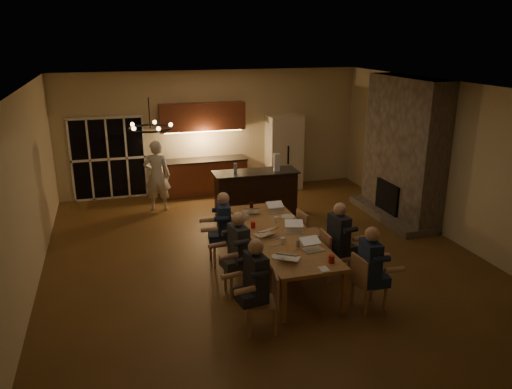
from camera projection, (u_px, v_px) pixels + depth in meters
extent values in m
plane|color=brown|center=(262.00, 256.00, 9.60)|extent=(9.00, 9.00, 0.00)
cube|color=tan|center=(212.00, 132.00, 13.24)|extent=(8.00, 0.04, 3.20)
cube|color=tan|center=(24.00, 195.00, 8.03)|extent=(0.04, 9.00, 3.20)
cube|color=tan|center=(450.00, 161.00, 10.19)|extent=(0.04, 9.00, 3.20)
cube|color=white|center=(262.00, 86.00, 8.61)|extent=(8.00, 9.00, 0.04)
cube|color=black|center=(109.00, 159.00, 12.63)|extent=(1.86, 0.08, 2.10)
cube|color=#6D6156|center=(404.00, 149.00, 11.20)|extent=(0.58, 2.50, 3.20)
cube|color=beige|center=(284.00, 152.00, 13.59)|extent=(0.90, 0.68, 2.00)
cube|color=#AC8144|center=(280.00, 253.00, 8.84)|extent=(1.10, 3.26, 0.75)
cube|color=black|center=(256.00, 194.00, 11.54)|extent=(1.96, 0.73, 1.08)
imported|color=silver|center=(157.00, 176.00, 11.86)|extent=(0.69, 0.53, 1.71)
torus|color=black|center=(150.00, 128.00, 7.34)|extent=(0.64, 0.64, 0.03)
cylinder|color=silver|center=(283.00, 240.00, 8.29)|extent=(0.08, 0.08, 0.10)
cylinder|color=silver|center=(276.00, 219.00, 9.24)|extent=(0.08, 0.08, 0.10)
cylinder|color=silver|center=(247.00, 217.00, 9.34)|extent=(0.08, 0.08, 0.10)
cylinder|color=#B91A0C|center=(332.00, 259.00, 7.59)|extent=(0.09, 0.09, 0.12)
cylinder|color=#B91A0C|center=(253.00, 225.00, 8.94)|extent=(0.08, 0.08, 0.12)
cylinder|color=#B2B2B7|center=(298.00, 243.00, 8.16)|extent=(0.06, 0.06, 0.12)
cylinder|color=#3F0F0C|center=(251.00, 205.00, 9.96)|extent=(0.07, 0.07, 0.12)
cylinder|color=#B2B2B7|center=(298.00, 222.00, 9.06)|extent=(0.07, 0.07, 0.12)
cylinder|color=silver|center=(309.00, 242.00, 8.32)|extent=(0.25, 0.25, 0.02)
cylinder|color=silver|center=(278.00, 257.00, 7.78)|extent=(0.22, 0.22, 0.02)
cylinder|color=silver|center=(288.00, 217.00, 9.49)|extent=(0.26, 0.26, 0.02)
cube|color=white|center=(324.00, 269.00, 7.38)|extent=(0.14, 0.19, 0.01)
cylinder|color=#99999E|center=(235.00, 168.00, 11.18)|extent=(0.08, 0.08, 0.24)
cube|color=silver|center=(277.00, 162.00, 11.36)|extent=(0.14, 0.14, 0.40)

